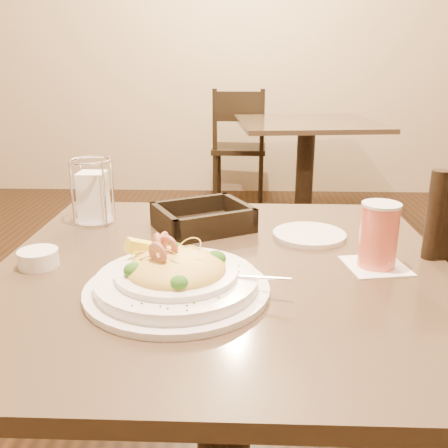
{
  "coord_description": "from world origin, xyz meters",
  "views": [
    {
      "loc": [
        0.03,
        -0.91,
        1.13
      ],
      "look_at": [
        0.0,
        0.02,
        0.83
      ],
      "focal_mm": 40.0,
      "sensor_mm": 36.0,
      "label": 1
    }
  ],
  "objects_px": {
    "bread_basket": "(203,220)",
    "napkin_caddy": "(93,195)",
    "side_plate": "(309,235)",
    "background_table": "(305,156)",
    "main_table": "(224,368)",
    "dining_chair_far": "(239,144)",
    "pasta_bowl": "(176,277)",
    "drink_glass": "(379,236)",
    "butter_ramekin": "(38,258)"
  },
  "relations": [
    {
      "from": "dining_chair_far",
      "to": "side_plate",
      "type": "bearing_deg",
      "value": 95.81
    },
    {
      "from": "background_table",
      "to": "butter_ramekin",
      "type": "relative_size",
      "value": 12.83
    },
    {
      "from": "background_table",
      "to": "dining_chair_far",
      "type": "bearing_deg",
      "value": 128.03
    },
    {
      "from": "background_table",
      "to": "napkin_caddy",
      "type": "distance_m",
      "value": 2.36
    },
    {
      "from": "main_table",
      "to": "bread_basket",
      "type": "xyz_separation_m",
      "value": [
        -0.06,
        0.22,
        0.26
      ]
    },
    {
      "from": "drink_glass",
      "to": "side_plate",
      "type": "xyz_separation_m",
      "value": [
        -0.11,
        0.17,
        -0.06
      ]
    },
    {
      "from": "main_table",
      "to": "butter_ramekin",
      "type": "relative_size",
      "value": 11.6
    },
    {
      "from": "side_plate",
      "to": "butter_ramekin",
      "type": "height_order",
      "value": "butter_ramekin"
    },
    {
      "from": "background_table",
      "to": "side_plate",
      "type": "relative_size",
      "value": 5.97
    },
    {
      "from": "bread_basket",
      "to": "napkin_caddy",
      "type": "relative_size",
      "value": 1.65
    },
    {
      "from": "background_table",
      "to": "bread_basket",
      "type": "xyz_separation_m",
      "value": [
        -0.52,
        -2.25,
        0.26
      ]
    },
    {
      "from": "bread_basket",
      "to": "butter_ramekin",
      "type": "height_order",
      "value": "bread_basket"
    },
    {
      "from": "drink_glass",
      "to": "butter_ramekin",
      "type": "height_order",
      "value": "drink_glass"
    },
    {
      "from": "main_table",
      "to": "napkin_caddy",
      "type": "height_order",
      "value": "napkin_caddy"
    },
    {
      "from": "dining_chair_far",
      "to": "drink_glass",
      "type": "height_order",
      "value": "dining_chair_far"
    },
    {
      "from": "dining_chair_far",
      "to": "main_table",
      "type": "bearing_deg",
      "value": 92.03
    },
    {
      "from": "drink_glass",
      "to": "background_table",
      "type": "bearing_deg",
      "value": 86.19
    },
    {
      "from": "background_table",
      "to": "drink_glass",
      "type": "relative_size",
      "value": 7.51
    },
    {
      "from": "bread_basket",
      "to": "side_plate",
      "type": "relative_size",
      "value": 1.59
    },
    {
      "from": "background_table",
      "to": "side_plate",
      "type": "height_order",
      "value": "side_plate"
    },
    {
      "from": "side_plate",
      "to": "drink_glass",
      "type": "bearing_deg",
      "value": -57.18
    },
    {
      "from": "napkin_caddy",
      "to": "bread_basket",
      "type": "bearing_deg",
      "value": -9.37
    },
    {
      "from": "drink_glass",
      "to": "dining_chair_far",
      "type": "bearing_deg",
      "value": 95.5
    },
    {
      "from": "main_table",
      "to": "pasta_bowl",
      "type": "height_order",
      "value": "pasta_bowl"
    },
    {
      "from": "napkin_caddy",
      "to": "side_plate",
      "type": "distance_m",
      "value": 0.54
    },
    {
      "from": "dining_chair_far",
      "to": "napkin_caddy",
      "type": "distance_m",
      "value": 2.82
    },
    {
      "from": "side_plate",
      "to": "background_table",
      "type": "bearing_deg",
      "value": 83.21
    },
    {
      "from": "butter_ramekin",
      "to": "main_table",
      "type": "bearing_deg",
      "value": 2.81
    },
    {
      "from": "main_table",
      "to": "background_table",
      "type": "bearing_deg",
      "value": 79.37
    },
    {
      "from": "background_table",
      "to": "drink_glass",
      "type": "bearing_deg",
      "value": -93.81
    },
    {
      "from": "background_table",
      "to": "dining_chair_far",
      "type": "height_order",
      "value": "dining_chair_far"
    },
    {
      "from": "dining_chair_far",
      "to": "drink_glass",
      "type": "distance_m",
      "value": 3.08
    },
    {
      "from": "drink_glass",
      "to": "butter_ramekin",
      "type": "xyz_separation_m",
      "value": [
        -0.66,
        -0.02,
        -0.05
      ]
    },
    {
      "from": "drink_glass",
      "to": "butter_ramekin",
      "type": "distance_m",
      "value": 0.67
    },
    {
      "from": "main_table",
      "to": "dining_chair_far",
      "type": "bearing_deg",
      "value": 89.89
    },
    {
      "from": "pasta_bowl",
      "to": "napkin_caddy",
      "type": "xyz_separation_m",
      "value": [
        -0.26,
        0.39,
        0.04
      ]
    },
    {
      "from": "main_table",
      "to": "butter_ramekin",
      "type": "xyz_separation_m",
      "value": [
        -0.36,
        -0.02,
        0.25
      ]
    },
    {
      "from": "dining_chair_far",
      "to": "bread_basket",
      "type": "distance_m",
      "value": 2.85
    },
    {
      "from": "butter_ramekin",
      "to": "dining_chair_far",
      "type": "bearing_deg",
      "value": 83.15
    },
    {
      "from": "pasta_bowl",
      "to": "butter_ramekin",
      "type": "relative_size",
      "value": 4.61
    },
    {
      "from": "background_table",
      "to": "napkin_caddy",
      "type": "xyz_separation_m",
      "value": [
        -0.8,
        -2.2,
        0.3
      ]
    },
    {
      "from": "napkin_caddy",
      "to": "side_plate",
      "type": "height_order",
      "value": "napkin_caddy"
    },
    {
      "from": "main_table",
      "to": "side_plate",
      "type": "bearing_deg",
      "value": 42.56
    },
    {
      "from": "butter_ramekin",
      "to": "side_plate",
      "type": "bearing_deg",
      "value": 19.18
    },
    {
      "from": "main_table",
      "to": "butter_ramekin",
      "type": "bearing_deg",
      "value": -177.19
    },
    {
      "from": "background_table",
      "to": "butter_ramekin",
      "type": "xyz_separation_m",
      "value": [
        -0.83,
        -2.49,
        0.25
      ]
    },
    {
      "from": "main_table",
      "to": "napkin_caddy",
      "type": "distance_m",
      "value": 0.53
    },
    {
      "from": "background_table",
      "to": "pasta_bowl",
      "type": "relative_size",
      "value": 2.78
    },
    {
      "from": "drink_glass",
      "to": "bread_basket",
      "type": "xyz_separation_m",
      "value": [
        -0.36,
        0.22,
        -0.04
      ]
    },
    {
      "from": "drink_glass",
      "to": "pasta_bowl",
      "type": "bearing_deg",
      "value": -161.07
    }
  ]
}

